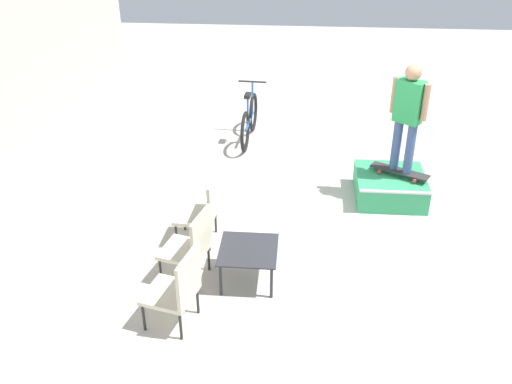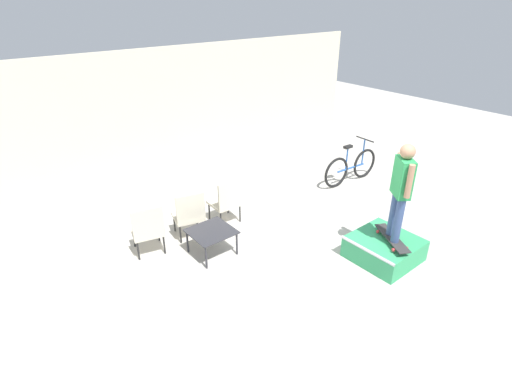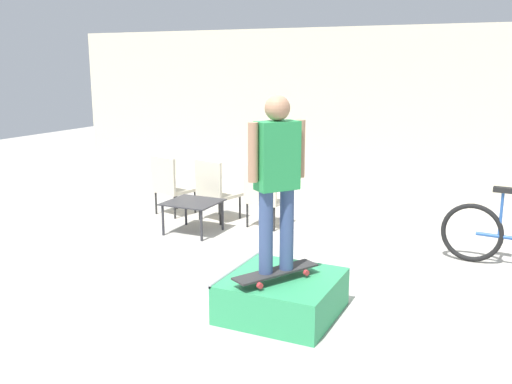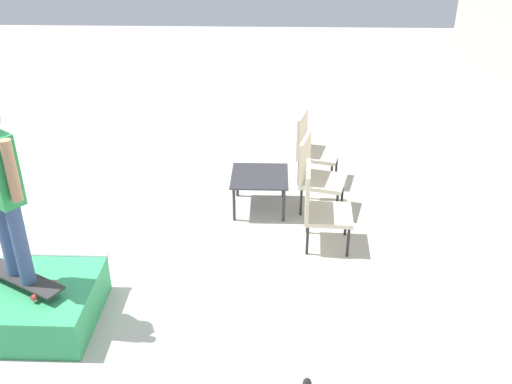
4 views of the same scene
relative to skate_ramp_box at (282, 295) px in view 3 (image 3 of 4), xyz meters
name	(u,v)px [view 3 (image 3 of 4)]	position (x,y,z in m)	size (l,w,h in m)	color
ground_plane	(220,277)	(-1.00, 0.58, -0.19)	(24.00, 24.00, 0.00)	#B7B2A8
house_wall_back	(349,111)	(-1.00, 5.53, 1.31)	(12.00, 0.06, 3.00)	beige
skate_ramp_box	(282,295)	(0.00, 0.00, 0.00)	(1.05, 1.02, 0.40)	#339E60
skateboard_on_ramp	(276,272)	(-0.01, -0.11, 0.27)	(0.60, 0.87, 0.07)	#2D2D2D
person_skater	(277,171)	(-0.01, -0.11, 1.23)	(0.39, 0.47, 1.62)	#384C7A
coffee_table	(193,205)	(-2.19, 1.96, 0.21)	(0.72, 0.70, 0.45)	#2D2D33
patio_chair_left	(170,184)	(-3.02, 2.64, 0.31)	(0.63, 0.63, 0.94)	black
patio_chair_center	(215,189)	(-2.21, 2.64, 0.31)	(0.63, 0.63, 0.94)	black
patio_chair_right	(264,194)	(-1.39, 2.63, 0.31)	(0.55, 0.55, 0.94)	black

